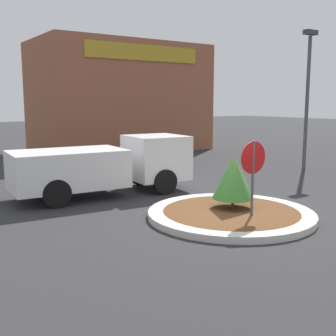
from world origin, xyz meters
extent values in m
plane|color=#2D2D30|center=(0.00, 0.00, 0.00)|extent=(120.00, 120.00, 0.00)
cylinder|color=beige|center=(0.00, 0.00, 0.09)|extent=(4.48, 4.48, 0.17)
cylinder|color=brown|center=(0.00, 0.00, 0.09)|extent=(3.68, 3.68, 0.17)
cylinder|color=#4C4C51|center=(0.12, -0.65, 1.06)|extent=(0.07, 0.07, 2.13)
cylinder|color=#B71414|center=(0.12, -0.65, 1.69)|extent=(0.83, 0.03, 0.83)
cylinder|color=brown|center=(0.30, 0.25, 0.31)|extent=(0.08, 0.08, 0.26)
cone|color=#3D7F33|center=(0.30, 0.25, 1.04)|extent=(1.15, 1.15, 1.21)
cube|color=white|center=(0.36, 4.30, 1.15)|extent=(2.02, 2.09, 1.53)
cube|color=white|center=(-2.81, 4.54, 0.98)|extent=(3.67, 2.31, 1.19)
cube|color=black|center=(1.02, 4.26, 1.42)|extent=(0.17, 1.75, 0.53)
cylinder|color=black|center=(0.25, 5.26, 0.43)|extent=(0.87, 0.29, 0.85)
cylinder|color=black|center=(0.11, 3.37, 0.43)|extent=(0.87, 0.29, 0.85)
cylinder|color=black|center=(-3.39, 5.53, 0.43)|extent=(0.87, 0.29, 0.85)
cylinder|color=black|center=(-3.53, 3.64, 0.43)|extent=(0.87, 0.29, 0.85)
cube|color=#93563D|center=(5.21, 16.09, 3.34)|extent=(10.50, 6.00, 6.68)
cube|color=#B28E23|center=(5.21, 13.06, 5.87)|extent=(7.35, 0.08, 0.90)
cylinder|color=#4C4C51|center=(8.31, 4.11, 2.97)|extent=(0.16, 0.16, 5.95)
cube|color=#38383D|center=(8.31, 4.11, 6.10)|extent=(0.70, 0.30, 0.20)
camera|label=1|loc=(-7.62, -8.16, 3.10)|focal=45.00mm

